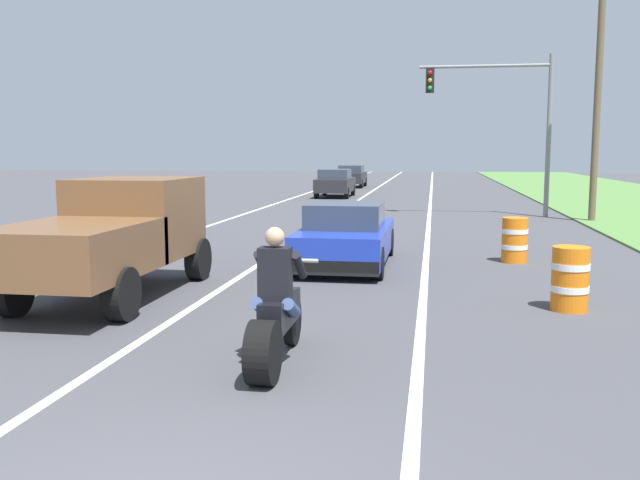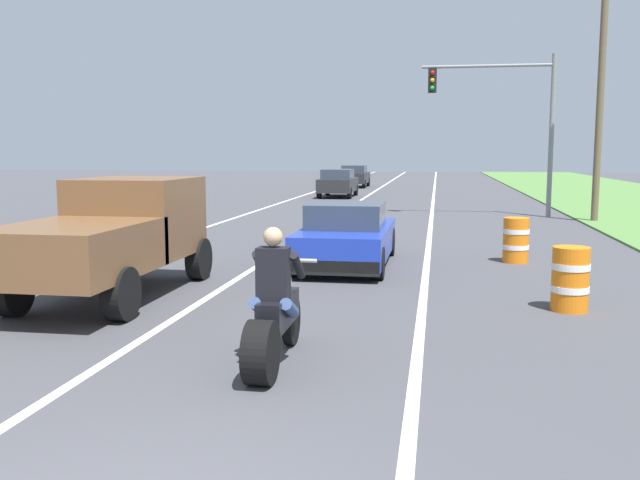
{
  "view_description": "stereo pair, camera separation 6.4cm",
  "coord_description": "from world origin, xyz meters",
  "px_view_note": "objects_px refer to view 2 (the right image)",
  "views": [
    {
      "loc": [
        1.93,
        -3.66,
        2.46
      ],
      "look_at": [
        0.09,
        7.61,
        1.0
      ],
      "focal_mm": 39.02,
      "sensor_mm": 36.0,
      "label": 1
    },
    {
      "loc": [
        2.0,
        -3.65,
        2.46
      ],
      "look_at": [
        0.09,
        7.61,
        1.0
      ],
      "focal_mm": 39.02,
      "sensor_mm": 36.0,
      "label": 2
    }
  ],
  "objects_px": {
    "construction_barrel_mid": "(516,240)",
    "distant_car_further_ahead": "(355,176)",
    "motorcycle_with_rider": "(274,317)",
    "traffic_light_mast_near": "(510,109)",
    "construction_barrel_nearest": "(570,279)",
    "distant_car_far_ahead": "(338,183)",
    "sports_car_blue": "(347,237)",
    "pickup_truck_left_lane_brown": "(114,232)"
  },
  "relations": [
    {
      "from": "construction_barrel_mid",
      "to": "distant_car_further_ahead",
      "type": "relative_size",
      "value": 0.25
    },
    {
      "from": "motorcycle_with_rider",
      "to": "distant_car_further_ahead",
      "type": "xyz_separation_m",
      "value": [
        -3.83,
        40.04,
        0.18
      ]
    },
    {
      "from": "traffic_light_mast_near",
      "to": "construction_barrel_mid",
      "type": "bearing_deg",
      "value": -94.39
    },
    {
      "from": "motorcycle_with_rider",
      "to": "traffic_light_mast_near",
      "type": "distance_m",
      "value": 20.3
    },
    {
      "from": "construction_barrel_nearest",
      "to": "distant_car_further_ahead",
      "type": "height_order",
      "value": "distant_car_further_ahead"
    },
    {
      "from": "motorcycle_with_rider",
      "to": "distant_car_far_ahead",
      "type": "xyz_separation_m",
      "value": [
        -3.49,
        29.61,
        0.18
      ]
    },
    {
      "from": "distant_car_further_ahead",
      "to": "motorcycle_with_rider",
      "type": "bearing_deg",
      "value": -84.54
    },
    {
      "from": "sports_car_blue",
      "to": "construction_barrel_nearest",
      "type": "relative_size",
      "value": 4.3
    },
    {
      "from": "pickup_truck_left_lane_brown",
      "to": "construction_barrel_mid",
      "type": "xyz_separation_m",
      "value": [
        7.12,
        4.89,
        -0.6
      ]
    },
    {
      "from": "sports_car_blue",
      "to": "traffic_light_mast_near",
      "type": "distance_m",
      "value": 13.55
    },
    {
      "from": "construction_barrel_nearest",
      "to": "distant_car_far_ahead",
      "type": "bearing_deg",
      "value": 105.74
    },
    {
      "from": "construction_barrel_nearest",
      "to": "distant_car_further_ahead",
      "type": "xyz_separation_m",
      "value": [
        -7.69,
        36.51,
        0.27
      ]
    },
    {
      "from": "sports_car_blue",
      "to": "distant_car_further_ahead",
      "type": "distance_m",
      "value": 33.05
    },
    {
      "from": "pickup_truck_left_lane_brown",
      "to": "construction_barrel_nearest",
      "type": "xyz_separation_m",
      "value": [
        7.43,
        0.15,
        -0.6
      ]
    },
    {
      "from": "sports_car_blue",
      "to": "construction_barrel_nearest",
      "type": "height_order",
      "value": "sports_car_blue"
    },
    {
      "from": "traffic_light_mast_near",
      "to": "motorcycle_with_rider",
      "type": "bearing_deg",
      "value": -102.74
    },
    {
      "from": "traffic_light_mast_near",
      "to": "distant_car_further_ahead",
      "type": "relative_size",
      "value": 1.5
    },
    {
      "from": "motorcycle_with_rider",
      "to": "pickup_truck_left_lane_brown",
      "type": "bearing_deg",
      "value": 136.52
    },
    {
      "from": "motorcycle_with_rider",
      "to": "construction_barrel_mid",
      "type": "bearing_deg",
      "value": 66.77
    },
    {
      "from": "traffic_light_mast_near",
      "to": "construction_barrel_nearest",
      "type": "xyz_separation_m",
      "value": [
        -0.55,
        -15.99,
        -3.51
      ]
    },
    {
      "from": "motorcycle_with_rider",
      "to": "distant_car_far_ahead",
      "type": "relative_size",
      "value": 0.55
    },
    {
      "from": "traffic_light_mast_near",
      "to": "sports_car_blue",
      "type": "bearing_deg",
      "value": -110.11
    },
    {
      "from": "pickup_truck_left_lane_brown",
      "to": "construction_barrel_mid",
      "type": "bearing_deg",
      "value": 34.47
    },
    {
      "from": "sports_car_blue",
      "to": "construction_barrel_mid",
      "type": "relative_size",
      "value": 4.3
    },
    {
      "from": "traffic_light_mast_near",
      "to": "construction_barrel_mid",
      "type": "height_order",
      "value": "traffic_light_mast_near"
    },
    {
      "from": "traffic_light_mast_near",
      "to": "construction_barrel_mid",
      "type": "relative_size",
      "value": 6.0
    },
    {
      "from": "distant_car_further_ahead",
      "to": "construction_barrel_nearest",
      "type": "bearing_deg",
      "value": -78.11
    },
    {
      "from": "traffic_light_mast_near",
      "to": "construction_barrel_nearest",
      "type": "bearing_deg",
      "value": -91.97
    },
    {
      "from": "motorcycle_with_rider",
      "to": "distant_car_far_ahead",
      "type": "distance_m",
      "value": 29.82
    },
    {
      "from": "motorcycle_with_rider",
      "to": "construction_barrel_mid",
      "type": "distance_m",
      "value": 9.0
    },
    {
      "from": "sports_car_blue",
      "to": "distant_car_far_ahead",
      "type": "distance_m",
      "value": 22.66
    },
    {
      "from": "motorcycle_with_rider",
      "to": "construction_barrel_nearest",
      "type": "distance_m",
      "value": 5.24
    },
    {
      "from": "sports_car_blue",
      "to": "distant_car_further_ahead",
      "type": "bearing_deg",
      "value": 96.48
    },
    {
      "from": "sports_car_blue",
      "to": "motorcycle_with_rider",
      "type": "bearing_deg",
      "value": -89.24
    },
    {
      "from": "construction_barrel_mid",
      "to": "motorcycle_with_rider",
      "type": "bearing_deg",
      "value": -113.23
    },
    {
      "from": "traffic_light_mast_near",
      "to": "distant_car_further_ahead",
      "type": "bearing_deg",
      "value": 111.87
    },
    {
      "from": "construction_barrel_nearest",
      "to": "construction_barrel_mid",
      "type": "xyz_separation_m",
      "value": [
        -0.31,
        4.74,
        0.0
      ]
    },
    {
      "from": "motorcycle_with_rider",
      "to": "distant_car_far_ahead",
      "type": "height_order",
      "value": "motorcycle_with_rider"
    },
    {
      "from": "pickup_truck_left_lane_brown",
      "to": "distant_car_far_ahead",
      "type": "relative_size",
      "value": 1.2
    },
    {
      "from": "sports_car_blue",
      "to": "distant_car_further_ahead",
      "type": "xyz_separation_m",
      "value": [
        -3.73,
        32.84,
        0.14
      ]
    },
    {
      "from": "sports_car_blue",
      "to": "traffic_light_mast_near",
      "type": "height_order",
      "value": "traffic_light_mast_near"
    },
    {
      "from": "traffic_light_mast_near",
      "to": "distant_car_far_ahead",
      "type": "relative_size",
      "value": 1.5
    }
  ]
}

